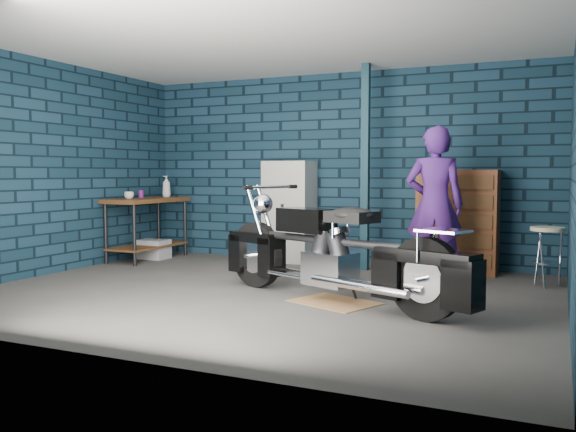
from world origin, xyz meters
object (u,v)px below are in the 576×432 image
at_px(shop_stool, 547,257).
at_px(person, 435,205).
at_px(tool_chest, 458,221).
at_px(storage_bin, 153,249).
at_px(locker, 289,212).
at_px(workbench, 147,229).
at_px(motorcycle, 335,245).

bearing_deg(shop_stool, person, -168.85).
distance_m(person, tool_chest, 0.90).
bearing_deg(storage_bin, person, -4.04).
xyz_separation_m(storage_bin, locker, (1.99, 0.56, 0.58)).
bearing_deg(locker, workbench, -161.94).
xyz_separation_m(locker, shop_stool, (3.45, -0.62, -0.39)).
relative_size(workbench, shop_stool, 2.07).
height_order(workbench, locker, locker).
xyz_separation_m(storage_bin, tool_chest, (4.36, 0.56, 0.52)).
xyz_separation_m(motorcycle, storage_bin, (-3.55, 1.83, -0.43)).
relative_size(motorcycle, storage_bin, 5.72).
height_order(workbench, shop_stool, workbench).
height_order(storage_bin, shop_stool, shop_stool).
bearing_deg(person, motorcycle, 58.37).
bearing_deg(motorcycle, person, 87.85).
height_order(storage_bin, tool_chest, tool_chest).
bearing_deg(locker, tool_chest, 0.00).
xyz_separation_m(motorcycle, person, (0.67, 1.53, 0.34)).
bearing_deg(motorcycle, tool_chest, 92.82).
bearing_deg(shop_stool, motorcycle, -136.77).
relative_size(person, shop_stool, 2.69).
bearing_deg(person, workbench, -10.62).
relative_size(person, storage_bin, 3.99).
distance_m(motorcycle, storage_bin, 4.02).
xyz_separation_m(workbench, locker, (2.01, 0.66, 0.27)).
height_order(motorcycle, locker, locker).
bearing_deg(locker, motorcycle, -56.84).
xyz_separation_m(workbench, shop_stool, (5.46, 0.04, -0.12)).
distance_m(person, storage_bin, 4.31).
relative_size(motorcycle, shop_stool, 3.86).
height_order(person, storage_bin, person).
xyz_separation_m(person, locker, (-2.24, 0.86, -0.19)).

